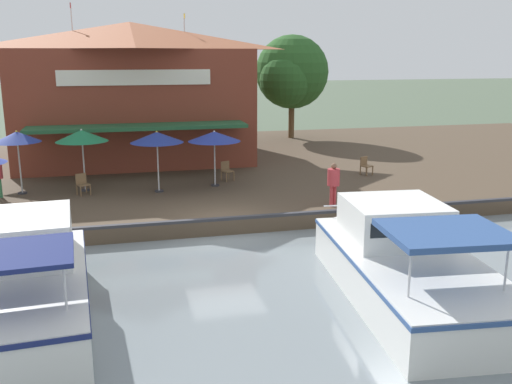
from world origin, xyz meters
TOP-DOWN VIEW (x-y plane):
  - ground_plane at (0.00, 0.00)m, footprint 220.00×220.00m
  - quay_deck at (-11.00, 0.00)m, footprint 22.00×56.00m
  - quay_edge_fender at (-0.10, 0.00)m, footprint 0.20×50.40m
  - waterfront_restaurant at (-13.60, -2.40)m, footprint 11.37×12.17m
  - patio_umbrella_mid_patio_left at (-4.81, -1.82)m, footprint 2.14×2.14m
  - patio_umbrella_far_corner at (-5.81, -7.25)m, footprint 1.83×1.83m
  - patio_umbrella_back_row at (-5.31, 0.61)m, footprint 2.23×2.23m
  - patio_umbrella_mid_patio_right at (-5.71, -4.77)m, footprint 2.11×2.11m
  - cafe_chair_facing_river at (-5.91, 7.87)m, footprint 0.58×0.58m
  - cafe_chair_far_corner_seat at (-6.28, 1.32)m, footprint 0.58×0.58m
  - cafe_chair_beside_entrance at (-5.06, -4.84)m, footprint 0.59×0.59m
  - person_near_entrance at (-0.96, 4.31)m, footprint 0.46×0.46m
  - motorboat_fourth_along at (5.36, 3.66)m, footprint 8.74×3.82m
  - motorboat_far_downstream at (4.72, -5.68)m, footprint 7.69×3.19m
  - tree_upstream_bank at (-18.11, 7.92)m, footprint 5.06×4.82m

SIDE VIEW (x-z plane):
  - ground_plane at x=0.00m, z-range 0.00..0.00m
  - quay_deck at x=-11.00m, z-range 0.00..0.60m
  - quay_edge_fender at x=-0.10m, z-range 0.60..0.70m
  - motorboat_fourth_along at x=5.36m, z-range -0.30..2.06m
  - motorboat_far_downstream at x=4.72m, z-range -0.22..2.10m
  - cafe_chair_facing_river at x=-5.91m, z-range 0.65..1.50m
  - cafe_chair_far_corner_seat at x=-6.28m, z-range 0.65..1.50m
  - cafe_chair_beside_entrance at x=-5.06m, z-range 0.65..1.50m
  - person_near_entrance at x=-0.96m, z-range 0.80..2.42m
  - patio_umbrella_back_row at x=-5.31m, z-range 1.54..3.94m
  - patio_umbrella_mid_patio_left at x=-4.81m, z-range 1.60..4.11m
  - patio_umbrella_mid_patio_right at x=-5.71m, z-range 1.61..4.19m
  - patio_umbrella_far_corner at x=-5.81m, z-range 1.63..4.20m
  - waterfront_restaurant at x=-13.60m, z-range 0.20..8.28m
  - tree_upstream_bank at x=-18.11m, z-range 1.45..8.22m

